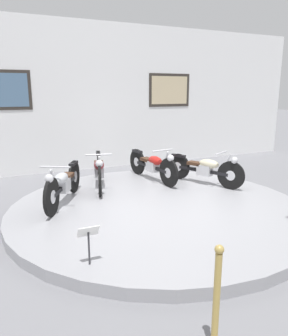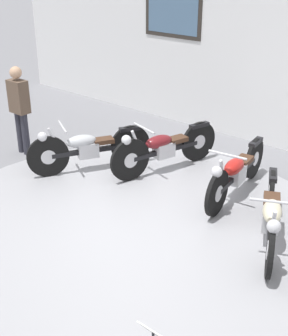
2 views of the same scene
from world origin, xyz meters
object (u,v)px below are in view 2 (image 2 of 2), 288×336
object	(u,v)px
visitor_standing	(20,106)
motorcycle_maroon	(164,147)
motorcycle_red	(236,171)
motorcycle_silver	(88,147)
motorcycle_cream	(271,216)

from	to	relation	value
visitor_standing	motorcycle_maroon	bearing A→B (deg)	16.60
motorcycle_maroon	motorcycle_red	world-z (taller)	motorcycle_maroon
motorcycle_silver	motorcycle_maroon	size ratio (longest dim) A/B	0.91
motorcycle_red	motorcycle_maroon	bearing A→B (deg)	179.85
visitor_standing	motorcycle_cream	bearing A→B (deg)	0.11
motorcycle_silver	motorcycle_red	bearing A→B (deg)	19.03
motorcycle_silver	motorcycle_cream	bearing A→B (deg)	-0.06
motorcycle_red	motorcycle_cream	bearing A→B (deg)	-39.78
motorcycle_silver	visitor_standing	world-z (taller)	visitor_standing
motorcycle_red	motorcycle_cream	xyz separation A→B (m)	(0.93, -0.78, -0.01)
motorcycle_silver	visitor_standing	size ratio (longest dim) A/B	1.12
motorcycle_maroon	motorcycle_red	size ratio (longest dim) A/B	0.99
motorcycle_maroon	motorcycle_cream	xyz separation A→B (m)	(2.24, -0.78, -0.02)
visitor_standing	motorcycle_silver	bearing A→B (deg)	0.43
motorcycle_maroon	motorcycle_silver	bearing A→B (deg)	-140.07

